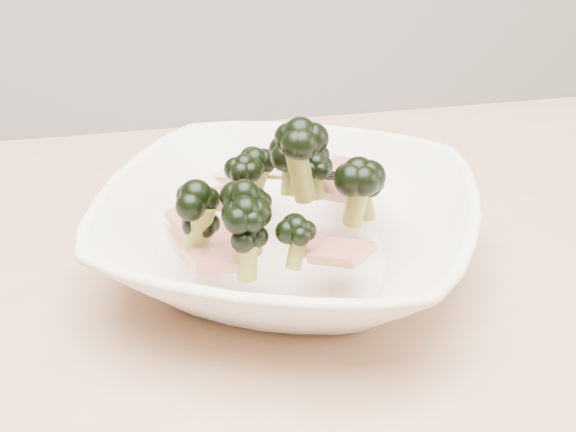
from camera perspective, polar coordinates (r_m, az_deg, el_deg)
name	(u,v)px	position (r m, az deg, el deg)	size (l,w,h in m)	color
broccoli_dish	(287,228)	(0.62, -0.09, -0.85)	(0.38, 0.38, 0.14)	white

